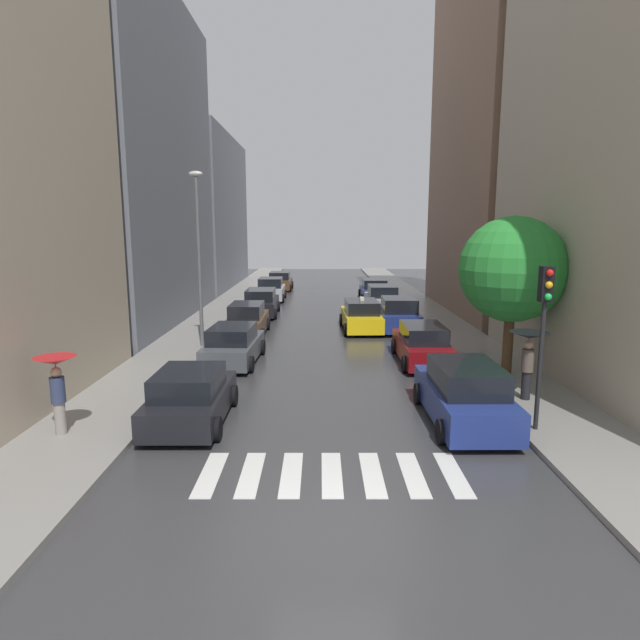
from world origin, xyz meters
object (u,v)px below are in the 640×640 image
Objects in this scene: taxi_midroad at (362,316)px; pedestrian_near_tree at (58,378)px; parked_car_left_sixth at (281,281)px; street_tree_right at (514,270)px; traffic_light_right_corner at (545,312)px; parked_car_left_nearest at (192,398)px; parked_car_left_fourth at (262,303)px; lamp_post_left at (200,248)px; parked_car_right_nearest at (465,395)px; parked_car_right_fourth at (383,299)px; pedestrian_foreground at (530,349)px; parked_car_right_second at (423,345)px; parked_car_right_third at (400,315)px; parked_car_left_third at (248,320)px; parked_car_right_fifth at (375,290)px; parked_car_left_second at (234,345)px; parked_car_left_fifth at (272,290)px.

taxi_midroad is 2.22× the size of pedestrian_near_tree.
parked_car_left_sixth is 0.91× the size of taxi_midroad.
traffic_light_right_corner is (-1.13, -5.50, -0.64)m from street_tree_right.
parked_car_left_fourth is at bearing -0.05° from parked_car_left_nearest.
parked_car_right_nearest is at bearing -44.09° from lamp_post_left.
parked_car_left_sixth is 28.95m from street_tree_right.
street_tree_right is at bearing -31.78° from parked_car_right_nearest.
pedestrian_foreground is (2.37, -18.08, 0.96)m from parked_car_right_fourth.
parked_car_right_second is (7.73, 6.64, 0.02)m from parked_car_left_nearest.
parked_car_right_third is at bearing 24.33° from lamp_post_left.
parked_car_left_nearest is 0.73× the size of street_tree_right.
parked_car_left_fourth is 19.71m from pedestrian_near_tree.
parked_car_right_second is 4.64m from street_tree_right.
parked_car_right_second is (7.57, -24.86, 0.00)m from parked_car_left_sixth.
street_tree_right is (2.81, 4.61, 3.12)m from parked_car_right_nearest.
parked_car_right_nearest is at bearing -147.28° from parked_car_left_third.
parked_car_right_nearest is at bearing -179.51° from parked_car_right_fifth.
parked_car_right_fifth is at bearing -19.37° from parked_car_left_second.
parked_car_right_fifth is 2.19× the size of pedestrian_near_tree.
parked_car_left_third is at bearing 4.55° from parked_car_left_second.
pedestrian_near_tree is (-3.24, -32.69, 0.90)m from parked_car_left_sixth.
parked_car_left_fifth is at bearing 0.03° from parked_car_left_third.
parked_car_right_nearest reaches higher than parked_car_left_nearest.
parked_car_left_fifth is 6.53m from parked_car_left_sixth.
taxi_midroad is at bearing -130.45° from parked_car_left_fourth.
parked_car_left_third is 0.94× the size of parked_car_left_fourth.
pedestrian_foreground is (10.04, -23.36, 0.97)m from parked_car_left_fifth.
traffic_light_right_corner is at bearing -175.82° from parked_car_right_fifth.
parked_car_left_sixth is at bearing -57.12° from pedestrian_near_tree.
parked_car_left_fifth reaches higher than parked_car_left_sixth.
parked_car_left_sixth is 33.74m from traffic_light_right_corner.
parked_car_right_third reaches higher than parked_car_left_fifth.
parked_car_left_sixth is at bearing 12.96° from parked_car_right_nearest.
parked_car_left_fourth is 21.45m from traffic_light_right_corner.
parked_car_left_sixth is at bearing -156.95° from pedestrian_foreground.
parked_car_right_nearest is 25.18m from parked_car_right_fifth.
traffic_light_right_corner is (1.60, -7.51, 2.54)m from parked_car_right_second.
parked_car_left_sixth is at bearing 105.81° from traffic_light_right_corner.
parked_car_right_second is at bearing -49.51° from parked_car_left_nearest.
parked_car_right_fifth is at bearing -17.08° from parked_car_left_nearest.
parked_car_right_nearest is at bearing -157.90° from parked_car_left_fourth.
parked_car_left_fourth is 6.71m from parked_car_left_fifth.
lamp_post_left is at bearing 10.29° from parked_car_left_nearest.
lamp_post_left is (-12.13, 4.42, 0.57)m from street_tree_right.
taxi_midroad is (-1.82, -6.28, -0.04)m from parked_car_right_fourth.
taxi_midroad reaches higher than parked_car_left_nearest.
parked_car_left_fifth is 0.95× the size of traffic_light_right_corner.
parked_car_left_fourth reaches higher than parked_car_right_second.
parked_car_left_fifth is 14.02m from parked_car_right_third.
parked_car_left_second is 8.44m from pedestrian_near_tree.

